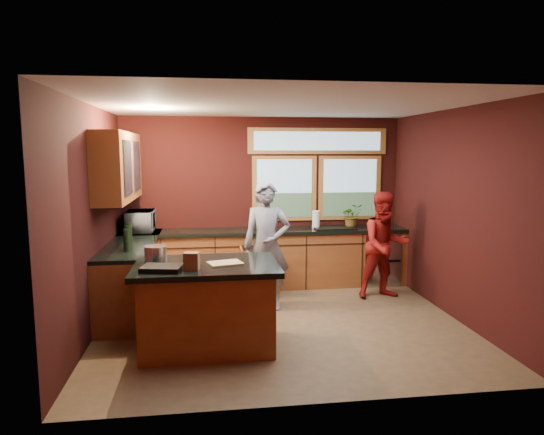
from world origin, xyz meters
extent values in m
plane|color=brown|center=(0.00, 0.00, 0.00)|extent=(4.50, 4.50, 0.00)
cube|color=black|center=(0.00, 2.00, 1.35)|extent=(4.50, 0.02, 2.70)
cube|color=black|center=(0.00, -2.00, 1.35)|extent=(4.50, 0.02, 2.70)
cube|color=black|center=(-2.25, 0.00, 1.35)|extent=(0.02, 4.00, 2.70)
cube|color=black|center=(2.25, 0.00, 1.35)|extent=(0.02, 4.00, 2.70)
cube|color=silver|center=(0.00, 0.00, 2.70)|extent=(4.50, 4.00, 0.02)
cube|color=#89AABE|center=(0.35, 1.99, 1.55)|extent=(1.06, 0.02, 1.06)
cube|color=#89AABE|center=(1.45, 1.99, 1.55)|extent=(1.06, 0.02, 1.06)
cube|color=#A0692E|center=(0.90, 1.99, 2.32)|extent=(2.30, 0.02, 0.42)
cube|color=brown|center=(-2.07, 0.85, 1.95)|extent=(0.36, 1.80, 0.90)
cube|color=brown|center=(0.00, 1.70, 0.44)|extent=(4.50, 0.60, 0.88)
cube|color=black|center=(0.00, 1.69, 0.91)|extent=(4.50, 0.64, 0.05)
cube|color=#B7B7BC|center=(1.85, 1.68, 0.42)|extent=(0.60, 0.58, 0.85)
cube|color=black|center=(1.10, 1.66, 0.91)|extent=(0.66, 0.46, 0.05)
cube|color=brown|center=(-1.95, 0.85, 0.44)|extent=(0.60, 2.30, 0.88)
cube|color=black|center=(-1.94, 0.85, 0.91)|extent=(0.64, 2.30, 0.05)
cube|color=brown|center=(-0.93, -0.64, 0.44)|extent=(1.40, 0.90, 0.88)
cube|color=black|center=(-0.93, -0.64, 0.92)|extent=(1.55, 1.05, 0.06)
imported|color=slate|center=(-0.12, 0.60, 0.88)|extent=(0.68, 0.49, 1.75)
imported|color=maroon|center=(1.67, 0.88, 0.79)|extent=(0.82, 0.67, 1.57)
imported|color=#999999|center=(-1.92, 1.70, 1.09)|extent=(0.41, 0.60, 0.33)
imported|color=#999999|center=(1.42, 1.75, 1.12)|extent=(0.34, 0.29, 0.37)
cylinder|color=white|center=(0.82, 1.70, 1.07)|extent=(0.12, 0.12, 0.28)
cube|color=tan|center=(-0.73, -0.69, 0.95)|extent=(0.40, 0.33, 0.02)
cylinder|color=silver|center=(-1.48, -0.49, 1.03)|extent=(0.24, 0.24, 0.18)
cube|color=brown|center=(-1.08, -0.89, 1.03)|extent=(0.17, 0.14, 0.18)
cube|color=black|center=(-1.38, -0.89, 0.97)|extent=(0.45, 0.35, 0.05)
camera|label=1|loc=(-0.91, -5.82, 2.15)|focal=32.00mm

